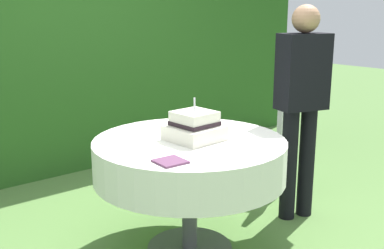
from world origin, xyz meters
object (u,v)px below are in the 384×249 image
Objects in this scene: napkin_stack at (170,161)px; serving_plate_near at (207,121)px; cake_table at (190,159)px; garden_chair at (272,132)px; wedding_cake at (194,127)px; serving_plate_far at (174,126)px; standing_person at (301,98)px.

serving_plate_near is at bearing 37.06° from napkin_stack.
garden_chair is (1.19, 0.34, -0.09)m from cake_table.
wedding_cake is at bearing -162.73° from garden_chair.
serving_plate_far is 0.17× the size of garden_chair.
cake_table is 3.71× the size of wedding_cake.
cake_table is 1.38× the size of garden_chair.
serving_plate_far is (0.13, 0.34, 0.14)m from cake_table.
garden_chair is (0.80, 0.06, -0.23)m from serving_plate_near.
serving_plate_near is 0.94× the size of serving_plate_far.
serving_plate_far is 0.96m from standing_person.
serving_plate_near is 0.83m from garden_chair.
standing_person is (0.57, -0.40, 0.16)m from serving_plate_near.
wedding_cake reaches higher than serving_plate_far.
wedding_cake is at bearing 34.51° from napkin_stack.
napkin_stack is at bearing -128.65° from serving_plate_far.
garden_chair is at bearing 0.40° from serving_plate_far.
wedding_cake is at bearing 174.02° from standing_person.
wedding_cake is 0.21× the size of standing_person.
serving_plate_far is (-0.26, 0.05, 0.00)m from serving_plate_near.
cake_table is 8.03× the size of napkin_stack.
wedding_cake reaches higher than cake_table.
garden_chair is 0.64m from standing_person.
napkin_stack is (-0.37, -0.29, 0.14)m from cake_table.
wedding_cake reaches higher than napkin_stack.
garden_chair reaches higher than serving_plate_far.
serving_plate_far is 0.80m from napkin_stack.
standing_person is at bearing -6.78° from cake_table.
serving_plate_far is 0.09× the size of standing_person.
serving_plate_near is 0.72m from standing_person.
napkin_stack is (-0.39, -0.27, -0.08)m from wedding_cake.
garden_chair is at bearing 64.03° from standing_person.
napkin_stack is at bearing -145.49° from wedding_cake.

